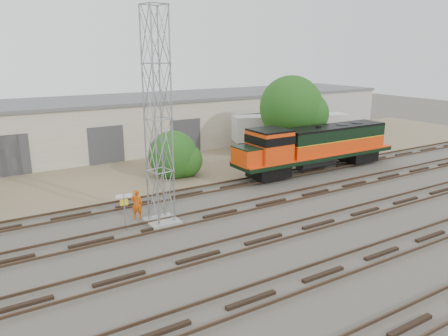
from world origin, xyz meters
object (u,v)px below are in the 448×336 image
worker (137,204)px  semi_trailer (293,128)px  locomotive (315,146)px  signal_tower (158,123)px

worker → semi_trailer: 22.88m
locomotive → semi_trailer: size_ratio=1.32×
signal_tower → locomotive: bearing=13.6°
locomotive → signal_tower: bearing=-166.4°
signal_tower → worker: bearing=123.5°
locomotive → worker: locomotive is taller
locomotive → worker: bearing=-172.1°
worker → locomotive: bearing=-152.5°
worker → semi_trailer: bearing=-135.0°
locomotive → semi_trailer: 8.52m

